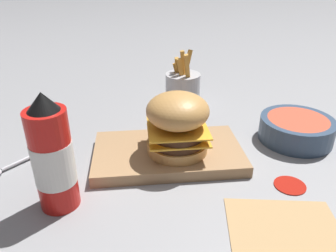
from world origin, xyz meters
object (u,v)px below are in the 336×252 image
side_bowl (296,129)px  burger (178,123)px  ketchup_bottle (53,158)px  serving_board (168,153)px  fries_basket (183,90)px  spoon (3,169)px

side_bowl → burger: bearing=-168.8°
burger → ketchup_bottle: ketchup_bottle is taller
ketchup_bottle → serving_board: bearing=31.8°
fries_basket → burger: bearing=-100.7°
ketchup_bottle → side_bowl: (0.48, 0.16, -0.06)m
spoon → fries_basket: bearing=170.0°
burger → side_bowl: burger is taller
serving_board → ketchup_bottle: ketchup_bottle is taller
serving_board → ketchup_bottle: size_ratio=1.49×
fries_basket → spoon: fries_basket is taller
burger → ketchup_bottle: size_ratio=0.60×
serving_board → fries_basket: fries_basket is taller
burger → spoon: size_ratio=0.96×
serving_board → burger: (0.02, -0.01, 0.07)m
fries_basket → spoon: (-0.38, -0.26, -0.04)m
ketchup_bottle → spoon: ketchup_bottle is taller
burger → side_bowl: size_ratio=0.75×
serving_board → burger: bearing=-26.2°
serving_board → burger: size_ratio=2.47×
fries_basket → side_bowl: fries_basket is taller
burger → spoon: bearing=-179.1°
serving_board → side_bowl: (0.29, 0.05, 0.02)m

